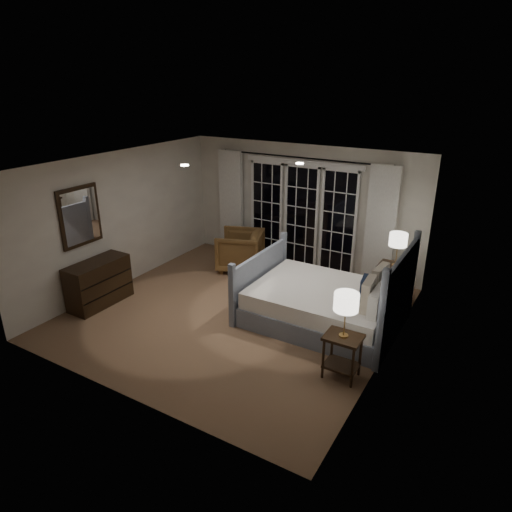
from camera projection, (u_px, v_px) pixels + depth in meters
The scene contains 20 objects.
floor at pixel (236, 313), 7.68m from camera, with size 5.00×5.00×0.00m, color brown.
ceiling at pixel (233, 164), 6.76m from camera, with size 5.00×5.00×0.00m, color white.
wall_left at pixel (121, 220), 8.41m from camera, with size 0.02×5.00×2.50m, color silver.
wall_right at pixel (393, 276), 6.04m from camera, with size 0.02×5.00×2.50m, color silver.
wall_back at pixel (302, 207), 9.22m from camera, with size 5.00×0.02×2.50m, color silver.
wall_front at pixel (116, 307), 5.22m from camera, with size 5.00×0.02×2.50m, color silver.
french_doors at pixel (301, 215), 9.25m from camera, with size 2.50×0.04×2.20m.
curtain_rod at pixel (302, 158), 8.77m from camera, with size 0.03×0.03×3.50m, color black.
curtain_left at pixel (231, 202), 9.94m from camera, with size 0.55×0.10×2.25m, color white.
curtain_right at pixel (381, 226), 8.38m from camera, with size 0.55×0.10×2.25m, color white.
downlight_a at pixel (300, 163), 6.87m from camera, with size 0.12×0.12×0.01m, color white.
downlight_b at pixel (185, 165), 6.73m from camera, with size 0.12×0.12×0.01m, color white.
bed at pixel (326, 303), 7.26m from camera, with size 2.38×1.71×1.39m.
nightstand_left at pixel (342, 350), 5.92m from camera, with size 0.47×0.38×0.62m.
nightstand_right at pixel (394, 278), 7.85m from camera, with size 0.55×0.44×0.71m.
lamp_left at pixel (346, 302), 5.66m from camera, with size 0.31×0.31×0.61m.
lamp_right at pixel (398, 240), 7.59m from camera, with size 0.30×0.30×0.58m.
armchair at pixel (240, 250), 9.29m from camera, with size 0.86×0.89×0.81m, color brown.
dresser at pixel (99, 283), 7.87m from camera, with size 0.47×1.11×0.79m.
mirror at pixel (80, 216), 7.55m from camera, with size 0.05×0.85×1.00m.
Camera 1 is at (3.74, -5.67, 3.72)m, focal length 32.00 mm.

